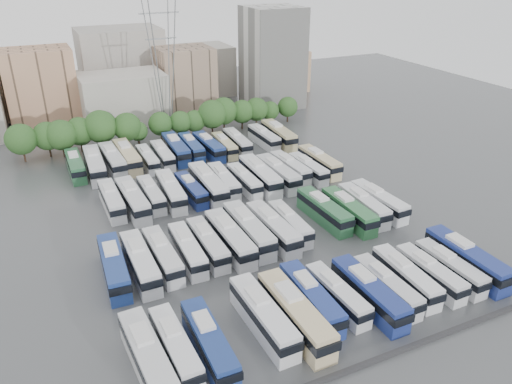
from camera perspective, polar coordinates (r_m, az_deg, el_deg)
name	(u,v)px	position (r m, az deg, el deg)	size (l,w,h in m)	color
ground	(244,222)	(78.93, -1.33, -3.49)	(220.00, 220.00, 0.00)	#424447
parapet	(373,361)	(55.96, 13.21, -18.31)	(56.00, 0.50, 0.50)	#2D2D30
tree_line	(155,123)	(113.25, -11.50, 7.78)	(66.51, 8.09, 8.83)	black
city_buildings	(108,81)	(139.89, -16.57, 12.05)	(102.00, 35.00, 20.00)	#9E998E
apartment_tower	(273,58)	(138.24, 1.90, 15.10)	(14.00, 14.00, 26.00)	silver
electricity_pylon	(162,50)	(118.60, -10.69, 15.68)	(9.00, 6.91, 33.83)	slate
bus_r0_s0	(148,357)	(53.70, -12.26, -17.96)	(3.41, 12.77, 3.97)	silver
bus_r0_s1	(175,347)	(54.59, -9.20, -17.06)	(2.83, 11.39, 3.55)	silver
bus_r0_s2	(209,342)	(54.48, -5.37, -16.74)	(2.77, 12.06, 3.77)	navy
bus_r0_s4	(263,316)	(57.22, 0.84, -14.00)	(3.06, 12.84, 4.01)	silver
bus_r0_s5	(295,314)	(57.49, 4.50, -13.70)	(3.05, 13.61, 4.26)	beige
bus_r0_s6	(311,298)	(60.26, 6.29, -11.94)	(3.04, 12.18, 3.80)	navy
bus_r0_s7	(337,294)	(61.54, 9.25, -11.46)	(2.80, 10.95, 3.41)	silver
bus_r0_s8	(369,293)	(62.06, 12.76, -11.16)	(2.78, 12.57, 3.94)	navy
bus_r0_s9	(387,286)	(64.03, 14.69, -10.36)	(2.52, 11.14, 3.49)	silver
bus_r0_s10	(406,276)	(66.27, 16.74, -9.22)	(3.01, 11.57, 3.60)	silver
bus_r0_s11	(430,273)	(68.01, 19.27, -8.72)	(2.51, 10.97, 3.43)	silver
bus_r0_s12	(450,267)	(69.97, 21.28, -8.03)	(2.53, 11.02, 3.45)	silver
bus_r0_s13	(467,259)	(71.98, 22.93, -7.03)	(2.94, 13.17, 4.13)	navy
bus_r1_s0	(114,266)	(67.61, -15.95, -8.16)	(3.38, 12.75, 3.96)	navy
bus_r1_s1	(140,262)	(67.61, -13.09, -7.80)	(2.80, 12.56, 3.94)	silver
bus_r1_s2	(163,255)	(68.62, -10.63, -7.11)	(2.81, 11.87, 3.71)	silver
bus_r1_s3	(188,250)	(69.38, -7.83, -6.53)	(2.76, 11.53, 3.60)	silver
bus_r1_s4	(208,244)	(70.36, -5.53, -5.88)	(2.53, 11.59, 3.64)	silver
bus_r1_s5	(230,238)	(70.94, -2.99, -5.29)	(3.00, 13.08, 4.09)	silver
bus_r1_s6	(249,230)	(72.83, -0.85, -4.32)	(2.92, 13.34, 4.19)	silver
bus_r1_s7	(273,228)	(73.42, 1.93, -4.13)	(3.11, 12.94, 4.04)	silver
bus_r1_s8	(290,223)	(75.36, 3.87, -3.58)	(2.76, 11.17, 3.48)	silver
bus_r1_s10	(324,210)	(79.12, 7.78, -2.09)	(3.09, 12.50, 3.90)	#2A633B
bus_r1_s11	(349,211)	(79.67, 10.54, -2.09)	(2.88, 12.48, 3.90)	#2D6B3C
bus_r1_s12	(363,205)	(82.00, 12.16, -1.46)	(3.04, 12.04, 3.75)	silver
bus_r1_s13	(379,201)	(83.84, 13.83, -1.00)	(3.17, 12.17, 3.79)	silver
bus_r2_s1	(112,200)	(85.15, -16.18, -0.90)	(2.58, 11.80, 3.70)	silver
bus_r2_s2	(133,200)	(84.00, -13.91, -0.85)	(3.29, 13.08, 4.08)	silver
bus_r2_s3	(151,194)	(85.85, -11.88, -0.26)	(2.45, 11.05, 3.46)	silver
bus_r2_s4	(171,191)	(85.95, -9.71, 0.14)	(3.33, 12.64, 3.93)	silver
bus_r2_s5	(191,190)	(86.45, -7.42, 0.28)	(2.86, 10.97, 3.41)	navy
bus_r2_s6	(208,184)	(87.21, -5.50, 0.92)	(3.10, 13.64, 4.27)	silver
bus_r2_s7	(224,181)	(88.93, -3.71, 1.29)	(3.06, 11.75, 3.65)	silver
bus_r2_s8	(244,180)	(89.17, -1.34, 1.34)	(2.42, 11.09, 3.48)	silver
bus_r2_s9	(260,175)	(90.31, 0.46, 1.94)	(3.25, 13.56, 4.23)	white
bus_r2_s10	(278,173)	(91.43, 2.50, 2.16)	(3.14, 12.97, 4.05)	silver
bus_r2_s11	(290,168)	(94.40, 3.90, 2.79)	(2.98, 11.87, 3.70)	silver
bus_r2_s12	(308,168)	(94.64, 5.98, 2.70)	(2.78, 11.19, 3.49)	silver
bus_r2_s13	(319,162)	(97.57, 7.25, 3.47)	(2.78, 12.27, 3.84)	#C8B88A
bus_r3_s0	(75,165)	(101.15, -19.94, 2.88)	(2.68, 12.07, 3.78)	#2A623C
bus_r3_s1	(95,164)	(99.76, -17.95, 3.02)	(3.49, 13.73, 4.28)	silver
bus_r3_s2	(113,160)	(101.32, -16.08, 3.57)	(3.32, 13.14, 4.09)	silver
bus_r3_s3	(127,156)	(102.12, -14.50, 3.97)	(3.22, 13.43, 4.19)	#CCBA8C
bus_r3_s4	(148,159)	(101.00, -12.28, 3.73)	(2.43, 10.83, 3.39)	silver
bus_r3_s5	(163,155)	(102.20, -10.62, 4.19)	(2.67, 11.33, 3.54)	silver
bus_r3_s6	(176,149)	(104.32, -9.14, 4.92)	(3.26, 13.21, 4.12)	navy
bus_r3_s7	(191,147)	(105.27, -7.40, 5.11)	(2.92, 11.87, 3.70)	navy
bus_r3_s8	(209,146)	(105.04, -5.42, 5.22)	(3.20, 12.41, 3.86)	navy
bus_r3_s9	(224,145)	(105.96, -3.63, 5.34)	(2.79, 10.93, 3.40)	#C6BB88
bus_r3_s10	(237,142)	(107.50, -2.14, 5.75)	(3.02, 11.78, 3.67)	silver
bus_r3_s12	(264,137)	(110.17, 0.92, 6.27)	(2.72, 11.67, 3.65)	silver
bus_r3_s13	(279,134)	(111.25, 2.61, 6.58)	(3.46, 13.46, 4.19)	#C1B585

